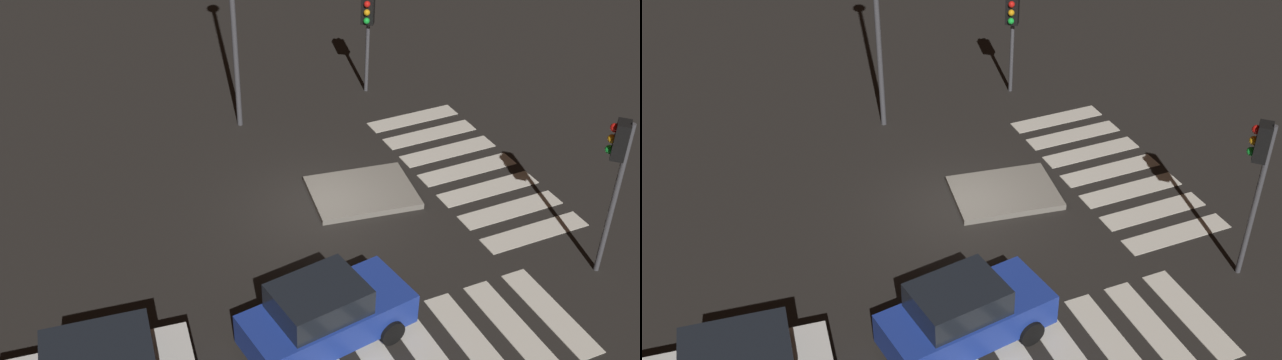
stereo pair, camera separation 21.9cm
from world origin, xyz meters
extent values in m
plane|color=black|center=(0.00, 0.00, 0.00)|extent=(80.00, 80.00, 0.00)
cube|color=gray|center=(1.41, 0.11, 0.09)|extent=(3.36, 2.72, 0.18)
cube|color=#1E389E|center=(-1.94, -4.84, 0.69)|extent=(4.18, 2.26, 0.81)
cube|color=black|center=(-2.18, -4.87, 1.42)|extent=(2.24, 1.83, 0.66)
cylinder|color=black|center=(-0.84, -3.83, 0.32)|extent=(0.67, 0.32, 0.64)
cylinder|color=black|center=(-0.60, -5.49, 0.32)|extent=(0.67, 0.32, 0.64)
cylinder|color=black|center=(-3.28, -4.18, 0.32)|extent=(0.67, 0.32, 0.64)
sphere|color=#F2EABF|center=(-0.08, -4.09, 0.69)|extent=(0.21, 0.21, 0.21)
sphere|color=#F2EABF|center=(0.05, -5.02, 0.69)|extent=(0.21, 0.21, 0.21)
cube|color=black|center=(-7.06, -4.83, 1.55)|extent=(2.40, 1.94, 0.72)
cylinder|color=black|center=(-5.88, -4.05, 0.35)|extent=(0.72, 0.33, 0.70)
cylinder|color=#47474C|center=(4.46, 5.97, 1.82)|extent=(0.14, 0.14, 3.65)
cube|color=black|center=(4.35, 5.82, 3.17)|extent=(0.54, 0.52, 0.96)
sphere|color=red|center=(4.23, 5.66, 3.47)|extent=(0.22, 0.22, 0.22)
sphere|color=orange|center=(4.23, 5.66, 3.17)|extent=(0.22, 0.22, 0.22)
sphere|color=green|center=(4.23, 5.66, 2.87)|extent=(0.22, 0.22, 0.22)
cylinder|color=#47474C|center=(5.54, -5.38, 2.21)|extent=(0.14, 0.14, 4.42)
cube|color=black|center=(5.41, -5.25, 3.94)|extent=(0.54, 0.54, 0.96)
sphere|color=red|center=(5.27, -5.11, 4.24)|extent=(0.22, 0.22, 0.22)
sphere|color=orange|center=(5.27, -5.11, 3.94)|extent=(0.22, 0.22, 0.22)
sphere|color=green|center=(5.27, -5.11, 3.64)|extent=(0.22, 0.22, 0.22)
cylinder|color=#47474C|center=(-0.55, 5.49, 4.02)|extent=(0.18, 0.18, 8.05)
cube|color=silver|center=(0.00, -6.21, 0.01)|extent=(0.70, 3.20, 0.02)
cube|color=silver|center=(1.15, -6.21, 0.01)|extent=(0.70, 3.20, 0.02)
cube|color=silver|center=(2.30, -6.21, 0.01)|extent=(0.70, 3.20, 0.02)
cube|color=silver|center=(3.45, -6.21, 0.01)|extent=(0.70, 3.20, 0.02)
cube|color=silver|center=(5.01, -3.45, 0.01)|extent=(3.20, 0.70, 0.02)
cube|color=silver|center=(5.01, -2.30, 0.01)|extent=(3.20, 0.70, 0.02)
cube|color=silver|center=(5.01, -1.15, 0.01)|extent=(3.20, 0.70, 0.02)
cube|color=silver|center=(5.01, 0.00, 0.01)|extent=(3.20, 0.70, 0.02)
cube|color=silver|center=(5.01, 1.15, 0.01)|extent=(3.20, 0.70, 0.02)
cube|color=silver|center=(5.01, 2.30, 0.01)|extent=(3.20, 0.70, 0.02)
cube|color=silver|center=(5.01, 3.45, 0.01)|extent=(3.20, 0.70, 0.02)
camera|label=1|loc=(-7.43, -16.86, 13.66)|focal=44.37mm
camera|label=2|loc=(-7.23, -16.95, 13.66)|focal=44.37mm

